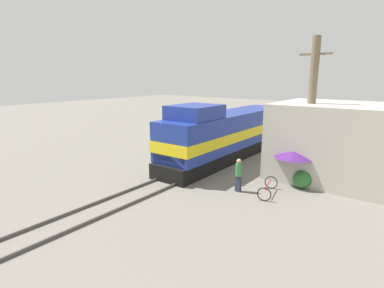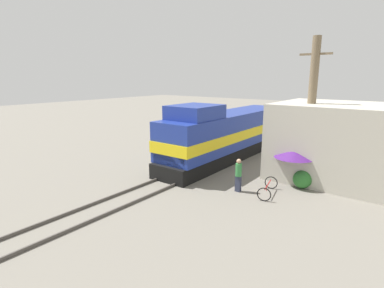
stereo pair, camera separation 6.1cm
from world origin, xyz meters
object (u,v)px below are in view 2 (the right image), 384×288
(billboard_sign, at_px, (310,125))
(bicycle, at_px, (268,188))
(locomotive, at_px, (226,134))
(person_bystander, at_px, (238,174))
(utility_pole, at_px, (311,109))
(vendor_umbrella, at_px, (294,153))

(billboard_sign, xyz_separation_m, bicycle, (-0.26, -5.70, -2.66))
(locomotive, xyz_separation_m, person_bystander, (3.99, -5.39, -0.87))
(person_bystander, bearing_deg, utility_pole, 65.34)
(person_bystander, relative_size, bicycle, 0.90)
(vendor_umbrella, height_order, bicycle, vendor_umbrella)
(utility_pole, xyz_separation_m, person_bystander, (-2.15, -4.68, -3.21))
(locomotive, bearing_deg, person_bystander, -53.51)
(billboard_sign, bearing_deg, locomotive, -171.47)
(utility_pole, distance_m, billboard_sign, 2.01)
(bicycle, bearing_deg, locomotive, 126.12)
(locomotive, distance_m, bicycle, 7.45)
(billboard_sign, height_order, person_bystander, billboard_sign)
(vendor_umbrella, relative_size, person_bystander, 1.22)
(person_bystander, xyz_separation_m, bicycle, (1.46, 0.54, -0.63))
(utility_pole, relative_size, billboard_sign, 2.09)
(billboard_sign, distance_m, bicycle, 6.30)
(vendor_umbrella, xyz_separation_m, billboard_sign, (-0.24, 3.39, 1.18))
(utility_pole, relative_size, bicycle, 4.10)
(locomotive, distance_m, billboard_sign, 5.88)
(vendor_umbrella, distance_m, person_bystander, 3.57)
(utility_pole, height_order, person_bystander, utility_pole)
(locomotive, bearing_deg, vendor_umbrella, -23.05)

